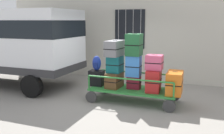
% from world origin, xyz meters
% --- Properties ---
extents(ground_plane, '(40.00, 40.00, 0.00)m').
position_xyz_m(ground_plane, '(0.00, 0.00, 0.00)').
color(ground_plane, gray).
extents(building_wall, '(12.00, 0.38, 5.00)m').
position_xyz_m(building_wall, '(-0.00, 2.70, 2.50)').
color(building_wall, beige).
rests_on(building_wall, ground).
extents(van, '(4.58, 2.19, 2.69)m').
position_xyz_m(van, '(-4.05, 0.14, 1.66)').
color(van, silver).
rests_on(van, ground).
extents(luggage_cart, '(2.55, 1.11, 0.38)m').
position_xyz_m(luggage_cart, '(0.43, -0.17, 0.32)').
color(luggage_cart, '#2D8438').
rests_on(luggage_cart, ground).
extents(cart_railing, '(2.44, 0.97, 0.41)m').
position_xyz_m(cart_railing, '(0.43, -0.17, 0.73)').
color(cart_railing, '#2D8438').
rests_on(cart_railing, luggage_cart).
extents(suitcase_left_bottom, '(0.45, 0.35, 0.47)m').
position_xyz_m(suitcase_left_bottom, '(-0.73, -0.19, 0.62)').
color(suitcase_left_bottom, black).
rests_on(suitcase_left_bottom, luggage_cart).
extents(suitcase_midleft_bottom, '(0.42, 0.63, 0.45)m').
position_xyz_m(suitcase_midleft_bottom, '(-0.15, -0.21, 0.60)').
color(suitcase_midleft_bottom, brown).
rests_on(suitcase_midleft_bottom, luggage_cart).
extents(suitcase_midleft_middle, '(0.42, 0.47, 0.49)m').
position_xyz_m(suitcase_midleft_middle, '(-0.15, -0.15, 1.07)').
color(suitcase_midleft_middle, '#0F5960').
rests_on(suitcase_midleft_middle, suitcase_midleft_bottom).
extents(suitcase_midleft_top, '(0.43, 0.79, 0.45)m').
position_xyz_m(suitcase_midleft_top, '(-0.15, -0.15, 1.54)').
color(suitcase_midleft_top, slate).
rests_on(suitcase_midleft_top, suitcase_midleft_middle).
extents(suitcase_center_bottom, '(0.39, 0.27, 0.38)m').
position_xyz_m(suitcase_center_bottom, '(0.43, -0.14, 0.57)').
color(suitcase_center_bottom, maroon).
rests_on(suitcase_center_bottom, luggage_cart).
extents(suitcase_center_middle, '(0.42, 0.38, 0.59)m').
position_xyz_m(suitcase_center_middle, '(0.43, -0.20, 1.06)').
color(suitcase_center_middle, '#3372C6').
rests_on(suitcase_center_middle, suitcase_center_bottom).
extents(suitcase_center_top, '(0.42, 0.46, 0.62)m').
position_xyz_m(suitcase_center_top, '(0.43, -0.18, 1.66)').
color(suitcase_center_top, '#194C28').
rests_on(suitcase_center_top, suitcase_center_middle).
extents(suitcase_midright_bottom, '(0.42, 0.69, 0.61)m').
position_xyz_m(suitcase_midright_bottom, '(1.01, -0.17, 0.68)').
color(suitcase_midright_bottom, '#B21E1E').
rests_on(suitcase_midright_bottom, luggage_cart).
extents(suitcase_midright_middle, '(0.46, 0.40, 0.42)m').
position_xyz_m(suitcase_midright_middle, '(1.01, -0.15, 1.19)').
color(suitcase_midright_middle, '#CC4C72').
rests_on(suitcase_midright_middle, suitcase_midright_bottom).
extents(suitcase_right_bottom, '(0.43, 0.77, 0.60)m').
position_xyz_m(suitcase_right_bottom, '(1.59, -0.21, 0.68)').
color(suitcase_right_bottom, orange).
rests_on(suitcase_right_bottom, luggage_cart).
extents(backpack, '(0.27, 0.22, 0.44)m').
position_xyz_m(backpack, '(-0.71, -0.21, 1.07)').
color(backpack, navy).
rests_on(backpack, suitcase_left_bottom).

